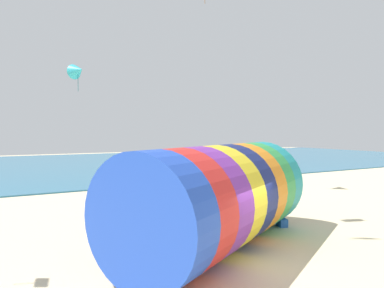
% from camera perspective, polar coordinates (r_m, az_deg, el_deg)
% --- Properties ---
extents(ground_plane, '(120.00, 120.00, 0.00)m').
position_cam_1_polar(ground_plane, '(11.91, 10.38, -19.01)').
color(ground_plane, beige).
extents(sea, '(120.00, 40.00, 0.10)m').
position_cam_1_polar(sea, '(45.78, -19.13, -3.30)').
color(sea, teal).
rests_on(sea, ground).
extents(giant_inflatable_tube, '(9.62, 7.68, 3.79)m').
position_cam_1_polar(giant_inflatable_tube, '(12.64, 4.36, -8.78)').
color(giant_inflatable_tube, blue).
rests_on(giant_inflatable_tube, ground).
extents(kite_handler, '(0.28, 0.39, 1.65)m').
position_cam_1_polar(kite_handler, '(17.15, 13.79, -9.53)').
color(kite_handler, '#383D56').
rests_on(kite_handler, ground).
extents(kite_cyan_delta, '(1.22, 1.25, 1.76)m').
position_cam_1_polar(kite_cyan_delta, '(22.41, -18.48, 11.52)').
color(kite_cyan_delta, '#2DB2C6').
extents(bystander_near_water, '(0.40, 0.29, 1.72)m').
position_cam_1_polar(bystander_near_water, '(20.40, 9.50, -7.51)').
color(bystander_near_water, '#726651').
rests_on(bystander_near_water, ground).
extents(bystander_mid_beach, '(0.39, 0.28, 1.70)m').
position_cam_1_polar(bystander_mid_beach, '(20.08, 4.94, -7.69)').
color(bystander_mid_beach, '#726651').
rests_on(bystander_mid_beach, ground).
extents(bystander_far_left, '(0.39, 0.28, 1.68)m').
position_cam_1_polar(bystander_far_left, '(21.81, -10.93, -6.96)').
color(bystander_far_left, '#726651').
rests_on(bystander_far_left, ground).
extents(cooler_box, '(0.49, 0.60, 0.36)m').
position_cam_1_polar(cooler_box, '(16.32, 14.75, -12.53)').
color(cooler_box, '#2659B2').
rests_on(cooler_box, ground).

